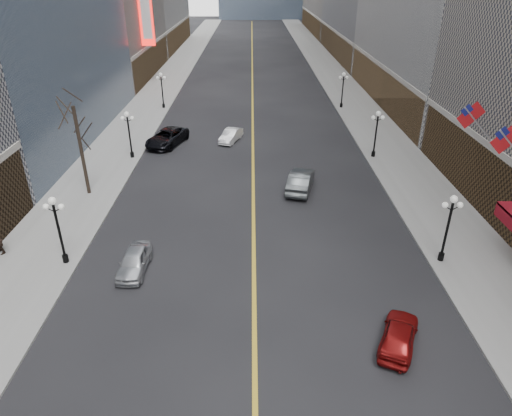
{
  "coord_description": "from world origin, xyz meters",
  "views": [
    {
      "loc": [
        -0.08,
        6.12,
        16.45
      ],
      "look_at": [
        0.07,
        23.11,
        7.53
      ],
      "focal_mm": 32.0,
      "sensor_mm": 36.0,
      "label": 1
    }
  ],
  "objects_px": {
    "car_nb_far": "(167,137)",
    "car_sb_mid": "(399,335)",
    "car_nb_near": "(134,261)",
    "streetlamp_west_1": "(57,224)",
    "streetlamp_east_3": "(343,86)",
    "car_sb_far": "(301,181)",
    "streetlamp_east_2": "(376,129)",
    "streetlamp_east_1": "(449,222)",
    "streetlamp_west_2": "(129,130)",
    "streetlamp_west_3": "(162,87)",
    "car_nb_mid": "(231,136)"
  },
  "relations": [
    {
      "from": "car_nb_mid",
      "to": "car_sb_mid",
      "type": "height_order",
      "value": "car_sb_mid"
    },
    {
      "from": "streetlamp_west_1",
      "to": "car_nb_far",
      "type": "distance_m",
      "value": 22.16
    },
    {
      "from": "streetlamp_east_1",
      "to": "car_nb_near",
      "type": "relative_size",
      "value": 1.13
    },
    {
      "from": "streetlamp_west_1",
      "to": "streetlamp_west_2",
      "type": "xyz_separation_m",
      "value": [
        0.0,
        18.0,
        0.0
      ]
    },
    {
      "from": "streetlamp_east_1",
      "to": "car_sb_far",
      "type": "xyz_separation_m",
      "value": [
        -7.85,
        10.72,
        -2.06
      ]
    },
    {
      "from": "streetlamp_west_3",
      "to": "car_nb_near",
      "type": "bearing_deg",
      "value": -83.03
    },
    {
      "from": "streetlamp_west_2",
      "to": "car_sb_far",
      "type": "distance_m",
      "value": 17.47
    },
    {
      "from": "streetlamp_east_2",
      "to": "car_sb_far",
      "type": "bearing_deg",
      "value": -137.16
    },
    {
      "from": "streetlamp_east_2",
      "to": "car_sb_far",
      "type": "height_order",
      "value": "streetlamp_east_2"
    },
    {
      "from": "streetlamp_east_1",
      "to": "streetlamp_east_3",
      "type": "relative_size",
      "value": 1.0
    },
    {
      "from": "streetlamp_east_3",
      "to": "car_sb_far",
      "type": "bearing_deg",
      "value": -107.26
    },
    {
      "from": "streetlamp_east_3",
      "to": "streetlamp_west_2",
      "type": "xyz_separation_m",
      "value": [
        -23.6,
        -18.0,
        0.0
      ]
    },
    {
      "from": "car_nb_mid",
      "to": "streetlamp_east_3",
      "type": "bearing_deg",
      "value": 61.8
    },
    {
      "from": "streetlamp_east_2",
      "to": "streetlamp_west_3",
      "type": "relative_size",
      "value": 1.0
    },
    {
      "from": "streetlamp_east_2",
      "to": "car_nb_near",
      "type": "xyz_separation_m",
      "value": [
        -19.11,
        -18.76,
        -2.22
      ]
    },
    {
      "from": "streetlamp_west_1",
      "to": "car_sb_far",
      "type": "height_order",
      "value": "streetlamp_west_1"
    },
    {
      "from": "streetlamp_east_3",
      "to": "streetlamp_west_3",
      "type": "height_order",
      "value": "same"
    },
    {
      "from": "streetlamp_west_1",
      "to": "car_nb_near",
      "type": "relative_size",
      "value": 1.13
    },
    {
      "from": "streetlamp_east_3",
      "to": "car_nb_far",
      "type": "height_order",
      "value": "streetlamp_east_3"
    },
    {
      "from": "streetlamp_east_1",
      "to": "streetlamp_west_3",
      "type": "height_order",
      "value": "same"
    },
    {
      "from": "car_nb_far",
      "to": "car_sb_mid",
      "type": "height_order",
      "value": "car_nb_far"
    },
    {
      "from": "streetlamp_west_2",
      "to": "streetlamp_west_3",
      "type": "distance_m",
      "value": 18.0
    },
    {
      "from": "car_nb_near",
      "to": "car_nb_far",
      "type": "distance_m",
      "value": 22.71
    },
    {
      "from": "streetlamp_west_3",
      "to": "car_sb_mid",
      "type": "distance_m",
      "value": 47.17
    },
    {
      "from": "streetlamp_east_2",
      "to": "car_sb_far",
      "type": "xyz_separation_m",
      "value": [
        -7.85,
        -7.28,
        -2.06
      ]
    },
    {
      "from": "streetlamp_east_1",
      "to": "streetlamp_east_3",
      "type": "height_order",
      "value": "same"
    },
    {
      "from": "car_sb_mid",
      "to": "streetlamp_west_1",
      "type": "bearing_deg",
      "value": 3.53
    },
    {
      "from": "streetlamp_east_3",
      "to": "car_sb_mid",
      "type": "relative_size",
      "value": 1.14
    },
    {
      "from": "car_nb_mid",
      "to": "streetlamp_west_1",
      "type": "bearing_deg",
      "value": -93.34
    },
    {
      "from": "car_nb_far",
      "to": "car_nb_mid",
      "type": "bearing_deg",
      "value": 27.06
    },
    {
      "from": "streetlamp_east_1",
      "to": "car_sb_mid",
      "type": "bearing_deg",
      "value": -123.54
    },
    {
      "from": "streetlamp_east_3",
      "to": "car_nb_far",
      "type": "bearing_deg",
      "value": -145.84
    },
    {
      "from": "streetlamp_east_2",
      "to": "car_nb_far",
      "type": "bearing_deg",
      "value": 169.42
    },
    {
      "from": "streetlamp_west_1",
      "to": "streetlamp_west_3",
      "type": "distance_m",
      "value": 36.0
    },
    {
      "from": "streetlamp_east_3",
      "to": "car_sb_far",
      "type": "distance_m",
      "value": 26.56
    },
    {
      "from": "streetlamp_east_2",
      "to": "streetlamp_west_2",
      "type": "bearing_deg",
      "value": 180.0
    },
    {
      "from": "streetlamp_east_3",
      "to": "streetlamp_west_3",
      "type": "distance_m",
      "value": 23.6
    },
    {
      "from": "streetlamp_east_3",
      "to": "car_sb_far",
      "type": "relative_size",
      "value": 0.89
    },
    {
      "from": "car_nb_near",
      "to": "car_nb_far",
      "type": "xyz_separation_m",
      "value": [
        -1.69,
        22.65,
        0.14
      ]
    },
    {
      "from": "streetlamp_west_3",
      "to": "car_sb_far",
      "type": "relative_size",
      "value": 0.89
    },
    {
      "from": "streetlamp_west_3",
      "to": "car_nb_near",
      "type": "relative_size",
      "value": 1.13
    },
    {
      "from": "streetlamp_east_3",
      "to": "streetlamp_west_2",
      "type": "distance_m",
      "value": 29.68
    },
    {
      "from": "streetlamp_east_1",
      "to": "car_nb_far",
      "type": "distance_m",
      "value": 30.26
    },
    {
      "from": "streetlamp_east_2",
      "to": "streetlamp_west_3",
      "type": "xyz_separation_m",
      "value": [
        -23.6,
        18.0,
        0.0
      ]
    },
    {
      "from": "streetlamp_east_1",
      "to": "car_nb_near",
      "type": "bearing_deg",
      "value": -177.71
    },
    {
      "from": "streetlamp_west_1",
      "to": "car_sb_far",
      "type": "bearing_deg",
      "value": 34.24
    },
    {
      "from": "car_nb_far",
      "to": "streetlamp_west_1",
      "type": "bearing_deg",
      "value": -79.11
    },
    {
      "from": "car_nb_mid",
      "to": "car_sb_mid",
      "type": "xyz_separation_m",
      "value": [
        9.38,
        -30.12,
        0.02
      ]
    },
    {
      "from": "car_nb_far",
      "to": "streetlamp_west_3",
      "type": "bearing_deg",
      "value": 119.4
    },
    {
      "from": "car_sb_mid",
      "to": "car_sb_far",
      "type": "height_order",
      "value": "car_sb_far"
    }
  ]
}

